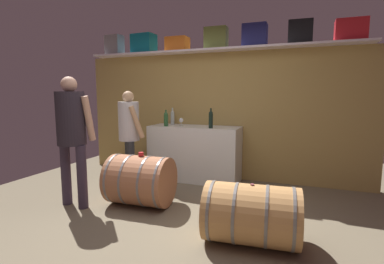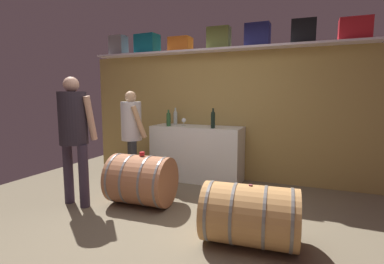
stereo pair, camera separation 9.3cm
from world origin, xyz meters
TOP-DOWN VIEW (x-y plane):
  - ground_plane at (0.00, 0.54)m, footprint 6.21×7.56m
  - back_wall_panel at (0.00, 2.18)m, footprint 5.01×0.10m
  - high_shelf_board at (0.00, 2.03)m, footprint 4.61×0.40m
  - toolcase_grey at (-1.97, 2.03)m, footprint 0.32×0.23m
  - toolcase_teal at (-1.34, 2.03)m, footprint 0.42×0.30m
  - toolcase_orange at (-0.68, 2.03)m, footprint 0.38×0.27m
  - toolcase_olive at (0.01, 2.03)m, footprint 0.37×0.20m
  - toolcase_navy at (0.63, 2.03)m, footprint 0.37×0.24m
  - toolcase_black at (1.30, 2.03)m, footprint 0.35×0.27m
  - toolcase_red at (1.96, 2.03)m, footprint 0.41×0.25m
  - work_cabinet at (-0.30, 1.84)m, footprint 1.52×0.56m
  - wine_bottle_dark at (0.04, 1.66)m, footprint 0.07×0.07m
  - wine_bottle_green at (-0.75, 1.69)m, footprint 0.07×0.07m
  - wine_bottle_clear at (-0.77, 1.99)m, footprint 0.07×0.07m
  - wine_glass at (-0.52, 1.79)m, footprint 0.08×0.08m
  - wine_barrel_near at (-0.57, 0.53)m, footprint 0.83×0.69m
  - wine_barrel_far at (0.96, 0.02)m, footprint 0.94×0.66m
  - tasting_cup at (-0.55, 0.53)m, footprint 0.07×0.07m
  - winemaker_pouring at (-1.14, 1.18)m, footprint 0.46×0.48m
  - visitor_tasting at (-1.34, 0.18)m, footprint 0.51×0.42m

SIDE VIEW (x-z plane):
  - ground_plane at x=0.00m, z-range -0.02..0.00m
  - wine_barrel_far at x=0.96m, z-range 0.00..0.60m
  - wine_barrel_near at x=-0.57m, z-range 0.00..0.66m
  - work_cabinet at x=-0.30m, z-range 0.00..0.92m
  - tasting_cup at x=-0.55m, z-range 0.66..0.70m
  - winemaker_pouring at x=-1.14m, z-range 0.17..1.67m
  - wine_glass at x=-0.52m, z-range 0.94..1.08m
  - visitor_tasting at x=-1.34m, z-range 0.19..1.86m
  - wine_bottle_green at x=-0.75m, z-range 0.91..1.18m
  - wine_bottle_clear at x=-0.77m, z-range 0.90..1.20m
  - wine_bottle_dark at x=0.04m, z-range 0.90..1.22m
  - back_wall_panel at x=0.00m, z-range 0.00..2.15m
  - high_shelf_board at x=0.00m, z-range 2.15..2.18m
  - toolcase_orange at x=-0.68m, z-range 2.18..2.42m
  - toolcase_red at x=1.96m, z-range 2.18..2.49m
  - toolcase_teal at x=-1.34m, z-range 2.18..2.52m
  - toolcase_black at x=1.30m, z-range 2.18..2.52m
  - toolcase_navy at x=0.63m, z-range 2.18..2.53m
  - toolcase_olive at x=0.01m, z-range 2.18..2.53m
  - toolcase_grey at x=-1.97m, z-range 2.18..2.54m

